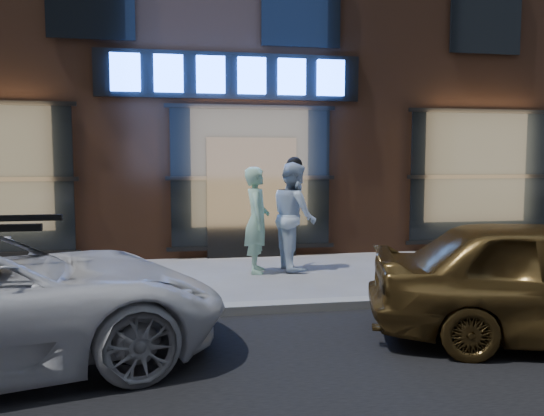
% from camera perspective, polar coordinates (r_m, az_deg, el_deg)
% --- Properties ---
extents(ground, '(90.00, 90.00, 0.00)m').
position_cam_1_polar(ground, '(7.02, 2.25, -10.99)').
color(ground, slate).
rests_on(ground, ground).
extents(curb, '(60.00, 0.25, 0.12)m').
position_cam_1_polar(curb, '(7.00, 2.26, -10.51)').
color(curb, gray).
rests_on(curb, ground).
extents(storefront_building, '(30.20, 8.28, 10.30)m').
position_cam_1_polar(storefront_building, '(14.99, -4.44, 17.46)').
color(storefront_building, '#54301E').
rests_on(storefront_building, ground).
extents(man_bowtie, '(0.53, 0.73, 1.84)m').
position_cam_1_polar(man_bowtie, '(9.17, -1.64, -1.30)').
color(man_bowtie, '#A1D3AD').
rests_on(man_bowtie, ground).
extents(man_cap, '(0.81, 0.99, 1.92)m').
position_cam_1_polar(man_cap, '(9.45, 2.40, -0.86)').
color(man_cap, white).
rests_on(man_cap, ground).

